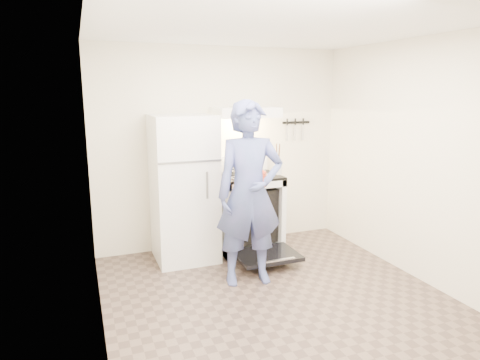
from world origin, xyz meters
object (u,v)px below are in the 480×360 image
object	(u,v)px
refrigerator	(184,189)
person	(250,194)
stove_body	(247,213)
tea_kettle	(235,162)
dutch_oven	(252,179)

from	to	relation	value
refrigerator	person	size ratio (longest dim) A/B	0.90
refrigerator	person	bearing A→B (deg)	-61.41
stove_body	person	bearing A→B (deg)	-110.57
refrigerator	tea_kettle	size ratio (longest dim) A/B	5.47
tea_kettle	dutch_oven	world-z (taller)	tea_kettle
tea_kettle	person	xyz separation A→B (m)	(-0.22, -1.01, -0.16)
person	dutch_oven	distance (m)	0.43
tea_kettle	dutch_oven	xyz separation A→B (m)	(-0.03, -0.63, -0.10)
refrigerator	tea_kettle	bearing A→B (deg)	11.77
tea_kettle	dutch_oven	size ratio (longest dim) A/B	0.81
person	dutch_oven	size ratio (longest dim) A/B	4.92
tea_kettle	dutch_oven	distance (m)	0.64
refrigerator	stove_body	xyz separation A→B (m)	(0.81, 0.02, -0.39)
stove_body	dutch_oven	world-z (taller)	dutch_oven
refrigerator	person	xyz separation A→B (m)	(0.47, -0.87, 0.09)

